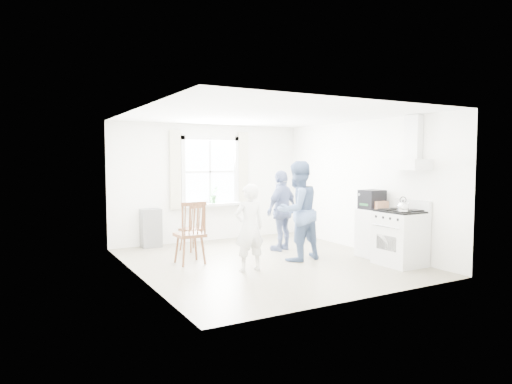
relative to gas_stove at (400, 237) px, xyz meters
name	(u,v)px	position (x,y,z in m)	size (l,w,h in m)	color
room_shell	(266,189)	(-1.91, 1.35, 0.82)	(4.62, 5.12, 2.64)	gray
window_assembly	(210,176)	(-1.91, 3.80, 0.98)	(1.88, 0.24, 1.70)	white
range_hood	(409,155)	(0.16, 0.00, 1.42)	(0.45, 0.76, 0.94)	silver
shelf_unit	(151,228)	(-3.31, 3.68, -0.08)	(0.40, 0.30, 0.80)	slate
gas_stove	(400,237)	(0.00, 0.00, 0.00)	(0.68, 0.76, 1.12)	silver
kettle	(403,207)	(-0.19, -0.22, 0.56)	(0.19, 0.19, 0.27)	silver
low_cabinet	(374,233)	(0.07, 0.70, -0.03)	(0.50, 0.55, 0.90)	silver
stereo_stack	(372,200)	(0.04, 0.75, 0.59)	(0.42, 0.38, 0.36)	black
cardboard_box	(380,206)	(0.06, 0.55, 0.50)	(0.25, 0.18, 0.16)	#A87251
windsor_chair_a	(195,223)	(-2.66, 2.85, 0.08)	(0.50, 0.49, 0.93)	#4F2D19
windsor_chair_b	(192,226)	(-3.14, 1.75, 0.20)	(0.48, 0.47, 1.12)	#4F2D19
person_left	(249,228)	(-2.48, 0.89, 0.23)	(0.52, 0.52, 1.43)	silver
person_mid	(298,211)	(-1.34, 1.17, 0.41)	(0.87, 0.87, 1.80)	#4A6089
person_right	(282,211)	(-1.10, 2.08, 0.32)	(0.94, 0.94, 1.61)	navy
potted_plant	(214,195)	(-1.87, 3.71, 0.55)	(0.20, 0.20, 0.37)	#327132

